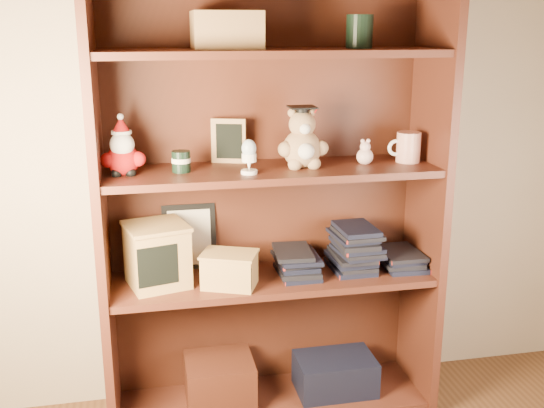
{
  "coord_description": "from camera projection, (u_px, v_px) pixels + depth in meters",
  "views": [
    {
      "loc": [
        -0.43,
        -0.8,
        1.42
      ],
      "look_at": [
        0.01,
        1.3,
        0.82
      ],
      "focal_mm": 42.0,
      "sensor_mm": 36.0,
      "label": 1
    }
  ],
  "objects": [
    {
      "name": "pencils_box",
      "position": [
        230.0,
        269.0,
        2.2
      ],
      "size": [
        0.22,
        0.19,
        0.12
      ],
      "color": "tan",
      "rests_on": "shelf_lower"
    },
    {
      "name": "pink_figurine",
      "position": [
        365.0,
        154.0,
        2.25
      ],
      "size": [
        0.06,
        0.06,
        0.09
      ],
      "color": "beige",
      "rests_on": "shelf_upper"
    },
    {
      "name": "book_stack_mid",
      "position": [
        354.0,
        247.0,
        2.34
      ],
      "size": [
        0.14,
        0.2,
        0.18
      ],
      "color": "black",
      "rests_on": "shelf_lower"
    },
    {
      "name": "book_stack_right",
      "position": [
        400.0,
        258.0,
        2.39
      ],
      "size": [
        0.14,
        0.2,
        0.06
      ],
      "color": "black",
      "rests_on": "shelf_lower"
    },
    {
      "name": "santa_plush",
      "position": [
        123.0,
        152.0,
        2.08
      ],
      "size": [
        0.15,
        0.11,
        0.21
      ],
      "color": "#A50F0F",
      "rests_on": "shelf_upper"
    },
    {
      "name": "book_stack_left",
      "position": [
        296.0,
        261.0,
        2.31
      ],
      "size": [
        0.14,
        0.2,
        0.1
      ],
      "color": "black",
      "rests_on": "shelf_lower"
    },
    {
      "name": "teacher_mug",
      "position": [
        408.0,
        147.0,
        2.28
      ],
      "size": [
        0.12,
        0.09,
        0.11
      ],
      "color": "silver",
      "rests_on": "shelf_upper"
    },
    {
      "name": "treats_box",
      "position": [
        157.0,
        254.0,
        2.2
      ],
      "size": [
        0.25,
        0.25,
        0.22
      ],
      "color": "tan",
      "rests_on": "shelf_lower"
    },
    {
      "name": "teachers_tin",
      "position": [
        181.0,
        161.0,
        2.13
      ],
      "size": [
        0.06,
        0.06,
        0.07
      ],
      "color": "black",
      "rests_on": "shelf_upper"
    },
    {
      "name": "shelf_upper",
      "position": [
        272.0,
        171.0,
        2.2
      ],
      "size": [
        1.14,
        0.33,
        0.02
      ],
      "color": "#4B2115",
      "rests_on": "ground"
    },
    {
      "name": "egg_cup",
      "position": [
        249.0,
        155.0,
        2.09
      ],
      "size": [
        0.05,
        0.05,
        0.12
      ],
      "color": "white",
      "rests_on": "shelf_upper"
    },
    {
      "name": "room_envelope",
      "position": [
        466.0,
        33.0,
        0.84
      ],
      "size": [
        3.04,
        3.04,
        2.51
      ],
      "color": "#4E301A",
      "rests_on": "ground"
    },
    {
      "name": "shelf_lower",
      "position": [
        272.0,
        279.0,
        2.31
      ],
      "size": [
        1.14,
        0.33,
        0.02
      ],
      "color": "#4B2115",
      "rests_on": "ground"
    },
    {
      "name": "grad_teddy_bear",
      "position": [
        302.0,
        144.0,
        2.19
      ],
      "size": [
        0.18,
        0.15,
        0.22
      ],
      "color": "#A47F56",
      "rests_on": "shelf_upper"
    },
    {
      "name": "bookcase",
      "position": [
        268.0,
        211.0,
        2.29
      ],
      "size": [
        1.2,
        0.35,
        1.6
      ],
      "color": "#4B2115",
      "rests_on": "ground"
    },
    {
      "name": "certificate_frame",
      "position": [
        189.0,
        237.0,
        2.35
      ],
      "size": [
        0.2,
        0.05,
        0.24
      ],
      "color": "black",
      "rests_on": "shelf_lower"
    },
    {
      "name": "chalkboard_plaque",
      "position": [
        229.0,
        142.0,
        2.26
      ],
      "size": [
        0.12,
        0.09,
        0.16
      ],
      "color": "#9E7547",
      "rests_on": "shelf_upper"
    }
  ]
}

